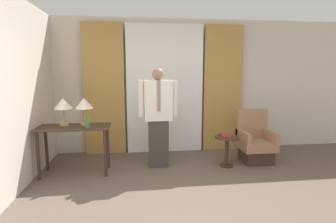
{
  "coord_description": "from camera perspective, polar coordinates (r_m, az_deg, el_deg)",
  "views": [
    {
      "loc": [
        -0.59,
        -2.64,
        1.65
      ],
      "look_at": [
        -0.06,
        1.61,
        0.99
      ],
      "focal_mm": 28.0,
      "sensor_mm": 36.0,
      "label": 1
    }
  ],
  "objects": [
    {
      "name": "bottle_near_edge",
      "position": [
        4.2,
        -17.07,
        -2.4
      ],
      "size": [
        0.07,
        0.07,
        0.2
      ],
      "color": "#336638",
      "rests_on": "desk"
    },
    {
      "name": "ground_plane",
      "position": [
        3.17,
        5.16,
        -22.69
      ],
      "size": [
        16.0,
        16.0,
        0.0
      ],
      "primitive_type": "plane",
      "color": "brown"
    },
    {
      "name": "curtain_drape_left",
      "position": [
        5.32,
        -13.74,
        4.59
      ],
      "size": [
        0.79,
        0.06,
        2.58
      ],
      "color": "#B28442",
      "rests_on": "ground_plane"
    },
    {
      "name": "person",
      "position": [
        4.48,
        -2.13,
        -0.65
      ],
      "size": [
        0.68,
        0.22,
        1.7
      ],
      "color": "#38332D",
      "rests_on": "ground_plane"
    },
    {
      "name": "table_lamp_right",
      "position": [
        4.44,
        -17.79,
        1.49
      ],
      "size": [
        0.29,
        0.29,
        0.44
      ],
      "color": "tan",
      "rests_on": "desk"
    },
    {
      "name": "side_table",
      "position": [
        4.71,
        12.69,
        -7.38
      ],
      "size": [
        0.42,
        0.42,
        0.53
      ],
      "color": "#38281E",
      "rests_on": "ground_plane"
    },
    {
      "name": "armchair",
      "position": [
        5.11,
        18.43,
        -6.61
      ],
      "size": [
        0.59,
        0.56,
        0.94
      ],
      "color": "#38281E",
      "rests_on": "ground_plane"
    },
    {
      "name": "book",
      "position": [
        4.67,
        12.56,
        -5.14
      ],
      "size": [
        0.17,
        0.24,
        0.03
      ],
      "color": "maroon",
      "rests_on": "side_table"
    },
    {
      "name": "curtain_sheer_center",
      "position": [
        5.32,
        -0.68,
        4.84
      ],
      "size": [
        1.54,
        0.06,
        2.58
      ],
      "color": "white",
      "rests_on": "ground_plane"
    },
    {
      "name": "curtain_drape_right",
      "position": [
        5.58,
        11.77,
        4.84
      ],
      "size": [
        0.79,
        0.06,
        2.58
      ],
      "color": "#B28442",
      "rests_on": "ground_plane"
    },
    {
      "name": "table_lamp_left",
      "position": [
        4.51,
        -21.84,
        1.38
      ],
      "size": [
        0.29,
        0.29,
        0.44
      ],
      "color": "tan",
      "rests_on": "desk"
    },
    {
      "name": "wall_back",
      "position": [
        5.44,
        -0.83,
        5.56
      ],
      "size": [
        10.0,
        0.06,
        2.7
      ],
      "color": "beige",
      "rests_on": "ground_plane"
    },
    {
      "name": "desk",
      "position": [
        4.47,
        -19.76,
        -4.74
      ],
      "size": [
        1.12,
        0.51,
        0.78
      ],
      "color": "#38281E",
      "rests_on": "ground_plane"
    }
  ]
}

